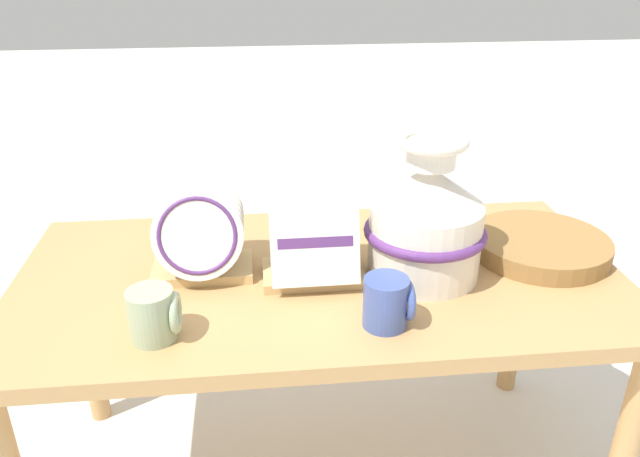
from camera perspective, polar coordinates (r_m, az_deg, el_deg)
display_table at (r=1.45m, az=0.00°, el=-6.57°), size 1.36×0.69×0.62m
ceramic_vase at (r=1.37m, az=9.67°, el=0.91°), size 0.27×0.27×0.32m
dish_rack_round_plates at (r=1.39m, az=-10.90°, el=-0.94°), size 0.22×0.18×0.21m
dish_rack_square_plates at (r=1.36m, az=-0.66°, el=-1.59°), size 0.22×0.17×0.21m
wicker_charger_stack at (r=1.57m, az=19.51°, el=-1.47°), size 0.32×0.32×0.04m
mug_sage_glaze at (r=1.21m, az=-14.89°, el=-7.61°), size 0.10×0.09×0.10m
mug_cobalt_glaze at (r=1.22m, az=6.25°, el=-6.70°), size 0.10×0.09×0.10m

